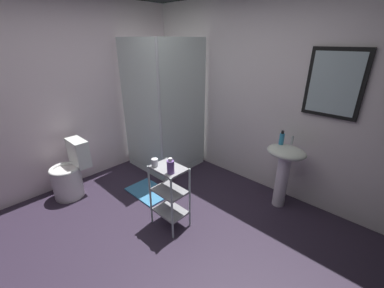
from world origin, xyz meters
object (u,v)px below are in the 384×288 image
Objects in this scene: toilet at (70,174)px; storage_cart at (170,192)px; pedestal_sink at (284,164)px; rinse_cup at (155,163)px; shower_stall at (165,141)px; hand_soap_bottle at (282,138)px; bath_mat at (149,192)px; conditioner_bottle_purple at (171,167)px.

toilet reaches higher than storage_cart.
rinse_cup reaches higher than pedestal_sink.
hand_soap_bottle is at bearing 11.45° from shower_stall.
shower_stall is 1.45m from toilet.
hand_soap_bottle is at bearing 162.43° from pedestal_sink.
pedestal_sink is 9.45× the size of rinse_cup.
pedestal_sink is 1.42m from storage_cart.
storage_cart is at bearing -117.37° from hand_soap_bottle.
pedestal_sink is 2.76m from toilet.
toilet is 1.06m from bath_mat.
shower_stall is at bearing 135.56° from rinse_cup.
rinse_cup is at bearing -147.05° from storage_cart.
conditioner_bottle_purple reaches higher than rinse_cup.
toilet is 1.27× the size of bath_mat.
shower_stall is at bearing -170.00° from pedestal_sink.
pedestal_sink is 1.56m from rinse_cup.
shower_stall is 2.70× the size of storage_cart.
pedestal_sink is 1.43m from conditioner_bottle_purple.
hand_soap_bottle is 1.90m from bath_mat.
pedestal_sink is at bearing -17.57° from hand_soap_bottle.
bath_mat is (-0.80, 0.27, -0.80)m from conditioner_bottle_purple.
bath_mat is (-0.58, 0.29, -0.77)m from rinse_cup.
conditioner_bottle_purple is at bearing -112.43° from hand_soap_bottle.
pedestal_sink reaches higher than bath_mat.
bath_mat is at bearing 163.50° from storage_cart.
storage_cart is at bearing 20.46° from toilet.
shower_stall reaches higher than hand_soap_bottle.
conditioner_bottle_purple is (0.10, -0.06, 0.38)m from storage_cart.
rinse_cup is at bearing -123.65° from pedestal_sink.
conditioner_bottle_purple reaches higher than toilet.
pedestal_sink reaches higher than storage_cart.
hand_soap_bottle reaches higher than rinse_cup.
toilet is 1.66m from conditioner_bottle_purple.
hand_soap_bottle is at bearing 67.57° from conditioner_bottle_purple.
conditioner_bottle_purple is at bearing -30.43° from storage_cart.
hand_soap_bottle is 1.99× the size of rinse_cup.
rinse_cup reaches higher than storage_cart.
conditioner_bottle_purple is (1.51, 0.46, 0.50)m from toilet.
conditioner_bottle_purple reaches higher than storage_cart.
bath_mat is at bearing 153.51° from rinse_cup.
pedestal_sink is 1.35× the size of bath_mat.
shower_stall is 23.33× the size of rinse_cup.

